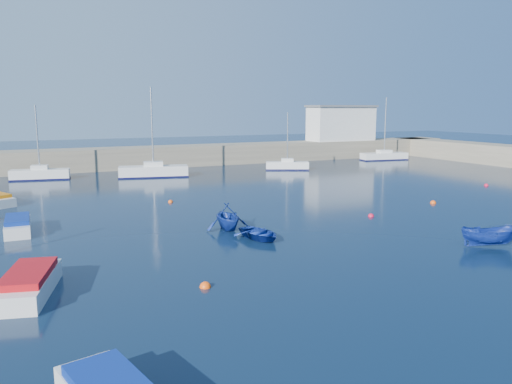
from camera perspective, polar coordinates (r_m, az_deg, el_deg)
name	(u,v)px	position (r m, az deg, el deg)	size (l,w,h in m)	color
ground	(376,276)	(23.50, 13.53, -9.28)	(220.00, 220.00, 0.00)	#0C1D34
back_wall	(144,157)	(65.06, -12.68, 3.90)	(96.00, 4.50, 2.60)	gray
right_arm	(482,153)	(76.42, 24.41, 4.09)	(4.50, 32.00, 2.60)	gray
harbor_office	(341,124)	(77.13, 9.69, 7.68)	(10.00, 4.00, 5.00)	silver
sailboat_5	(40,174)	(57.38, -23.45, 1.91)	(6.05, 2.65, 7.83)	silver
sailboat_6	(154,171)	(55.87, -11.63, 2.38)	(7.67, 3.64, 9.71)	silver
sailboat_7	(287,165)	(61.18, 3.59, 3.07)	(5.30, 3.53, 6.96)	silver
sailboat_8	(384,156)	(75.13, 14.42, 4.01)	(7.10, 2.92, 8.98)	silver
motorboat_0	(29,283)	(22.45, -24.49, -9.47)	(2.79, 4.97, 1.05)	silver
motorboat_1	(18,225)	(33.59, -25.58, -3.45)	(1.49, 4.04, 0.98)	silver
dinghy_center	(259,233)	(28.93, 0.38, -4.76)	(2.21, 3.10, 0.64)	navy
dinghy_left	(227,216)	(31.08, -3.28, -2.81)	(2.71, 3.14, 1.65)	navy
dinghy_right	(489,236)	(30.08, 25.08, -4.59)	(1.16, 3.07, 1.19)	navy
buoy_0	(205,287)	(21.57, -5.81, -10.78)	(0.49, 0.49, 0.49)	#FC500D
buoy_1	(371,216)	(35.80, 13.00, -2.74)	(0.42, 0.42, 0.42)	red
buoy_2	(433,203)	(42.11, 19.59, -1.22)	(0.47, 0.47, 0.47)	#FC500D
buoy_3	(171,202)	(40.67, -9.74, -1.17)	(0.40, 0.40, 0.40)	#FC500D
buoy_4	(486,186)	(53.58, 24.82, 0.66)	(0.42, 0.42, 0.42)	red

